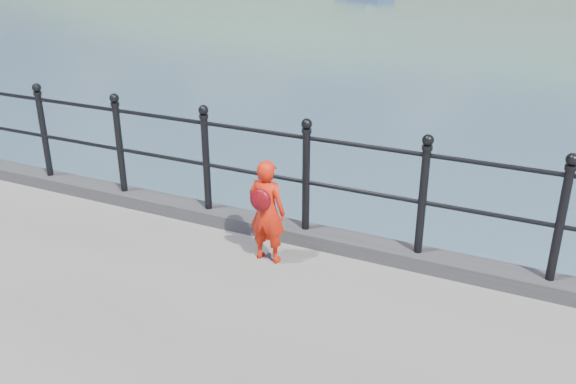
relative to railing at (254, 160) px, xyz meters
The scene contains 4 objects.
ground 1.83m from the railing, 90.00° to the left, with size 600.00×600.00×0.00m, color #2D4251.
kerb 0.75m from the railing, 140.53° to the right, with size 60.00×0.30×0.15m, color #28282B.
railing is the anchor object (origin of this frame).
child 0.73m from the railing, 51.57° to the right, with size 0.39×0.31×1.05m.
Camera 1 is at (2.92, -5.44, 3.99)m, focal length 38.00 mm.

